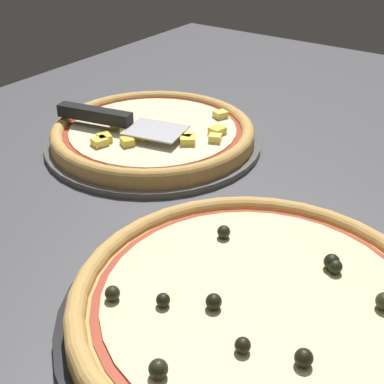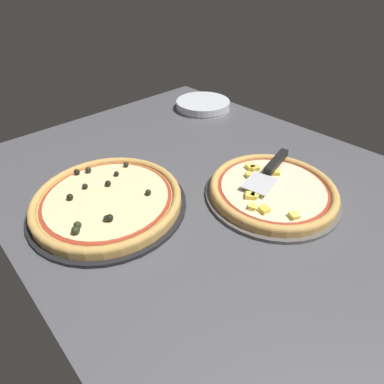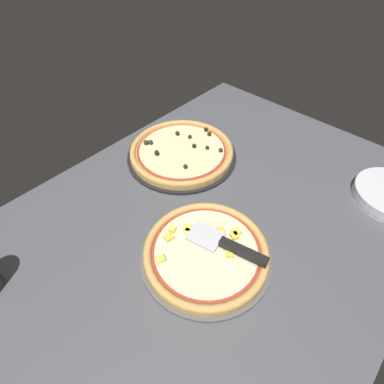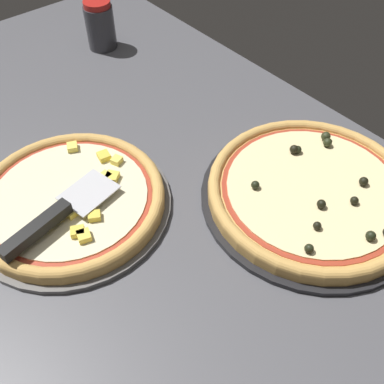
% 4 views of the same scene
% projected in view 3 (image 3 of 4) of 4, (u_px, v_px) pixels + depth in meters
% --- Properties ---
extents(ground_plane, '(1.55, 1.02, 0.04)m').
position_uv_depth(ground_plane, '(196.00, 236.00, 0.87)').
color(ground_plane, '#4C4C51').
extents(pizza_pan_front, '(0.35, 0.35, 0.01)m').
position_uv_depth(pizza_pan_front, '(206.00, 255.00, 0.80)').
color(pizza_pan_front, '#565451').
rests_on(pizza_pan_front, ground_plane).
extents(pizza_front, '(0.33, 0.33, 0.03)m').
position_uv_depth(pizza_front, '(206.00, 251.00, 0.79)').
color(pizza_front, tan).
rests_on(pizza_front, pizza_pan_front).
extents(pizza_pan_back, '(0.39, 0.39, 0.01)m').
position_uv_depth(pizza_pan_back, '(182.00, 155.00, 1.09)').
color(pizza_pan_back, black).
rests_on(pizza_pan_back, ground_plane).
extents(pizza_back, '(0.37, 0.37, 0.04)m').
position_uv_depth(pizza_back, '(182.00, 151.00, 1.08)').
color(pizza_back, tan).
rests_on(pizza_back, pizza_pan_back).
extents(serving_spatula, '(0.09, 0.22, 0.02)m').
position_uv_depth(serving_spatula, '(235.00, 248.00, 0.76)').
color(serving_spatula, silver).
rests_on(serving_spatula, pizza_front).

